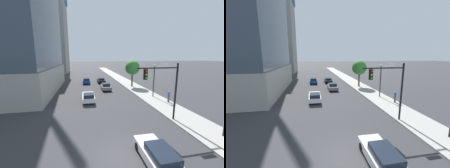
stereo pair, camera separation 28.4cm
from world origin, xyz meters
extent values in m
plane|color=#333335|center=(0.00, 0.00, 0.00)|extent=(400.00, 400.00, 0.00)
cube|color=#9E9B93|center=(8.83, 20.00, 0.07)|extent=(4.05, 120.00, 0.15)
cube|color=#9E9B93|center=(-16.41, 22.14, 2.45)|extent=(16.81, 23.37, 4.91)
cube|color=gray|center=(-16.00, 57.02, 16.32)|extent=(13.75, 15.10, 32.64)
cube|color=red|center=(-11.88, 52.49, 21.27)|extent=(0.90, 0.90, 42.55)
cylinder|color=black|center=(7.20, 4.63, 3.27)|extent=(0.20, 0.20, 6.24)
cylinder|color=black|center=(4.95, 4.63, 5.90)|extent=(4.51, 0.14, 0.14)
cube|color=black|center=(3.61, 4.63, 5.28)|extent=(0.32, 0.36, 1.05)
sphere|color=red|center=(3.61, 4.44, 5.62)|extent=(0.22, 0.22, 0.22)
sphere|color=orange|center=(3.61, 4.44, 5.28)|extent=(0.22, 0.22, 0.22)
sphere|color=green|center=(3.61, 4.44, 4.94)|extent=(0.22, 0.22, 0.22)
cube|color=white|center=(5.63, 4.63, 6.25)|extent=(1.10, 0.04, 0.36)
cylinder|color=black|center=(9.31, 13.50, 2.77)|extent=(0.16, 0.16, 5.25)
sphere|color=silver|center=(9.31, 13.50, 5.58)|extent=(0.44, 0.44, 0.44)
cylinder|color=brown|center=(8.54, 22.42, 1.72)|extent=(0.36, 0.36, 3.13)
sphere|color=#387F33|center=(8.54, 22.42, 4.53)|extent=(3.34, 3.34, 3.34)
cube|color=slate|center=(2.03, 20.63, 0.61)|extent=(1.89, 4.03, 0.61)
cube|color=#19212D|center=(2.03, 20.54, 1.19)|extent=(1.58, 1.87, 0.54)
cylinder|color=black|center=(1.20, 22.00, 0.36)|extent=(0.22, 0.72, 0.72)
cylinder|color=black|center=(2.86, 22.00, 0.36)|extent=(0.22, 0.72, 0.72)
cylinder|color=black|center=(1.20, 19.26, 0.36)|extent=(0.22, 0.72, 0.72)
cylinder|color=black|center=(2.86, 19.26, 0.36)|extent=(0.22, 0.72, 0.72)
cube|color=black|center=(2.03, 29.04, 0.59)|extent=(1.89, 4.49, 0.60)
cube|color=#19212D|center=(2.03, 28.92, 1.13)|extent=(1.59, 2.09, 0.47)
cylinder|color=black|center=(1.20, 30.56, 0.34)|extent=(0.22, 0.68, 0.68)
cylinder|color=black|center=(2.86, 30.56, 0.34)|extent=(0.22, 0.68, 0.68)
cylinder|color=black|center=(1.20, 27.51, 0.34)|extent=(0.22, 0.68, 0.68)
cylinder|color=black|center=(2.86, 27.51, 0.34)|extent=(0.22, 0.68, 0.68)
cube|color=#B7B7BC|center=(2.03, -1.12, 0.60)|extent=(1.70, 4.41, 0.61)
cube|color=#19212D|center=(2.03, -1.62, 1.17)|extent=(1.43, 2.15, 0.53)
cylinder|color=black|center=(1.28, 0.38, 0.35)|extent=(0.22, 0.70, 0.70)
cylinder|color=black|center=(2.78, 0.38, 0.35)|extent=(0.22, 0.70, 0.70)
cube|color=#233D9E|center=(-1.90, 29.33, 0.65)|extent=(1.86, 4.53, 0.70)
cube|color=#19212D|center=(-1.90, 28.41, 1.25)|extent=(1.56, 2.35, 0.50)
cylinder|color=black|center=(-2.72, 30.87, 0.35)|extent=(0.22, 0.70, 0.70)
cylinder|color=black|center=(-1.08, 30.87, 0.35)|extent=(0.22, 0.70, 0.70)
cylinder|color=black|center=(-2.72, 27.79, 0.35)|extent=(0.22, 0.70, 0.70)
cylinder|color=black|center=(-1.08, 27.79, 0.35)|extent=(0.22, 0.70, 0.70)
cube|color=silver|center=(-1.90, 13.68, 0.63)|extent=(1.86, 4.63, 0.65)
cube|color=#19212D|center=(-1.90, 12.58, 1.20)|extent=(1.56, 1.97, 0.50)
cylinder|color=black|center=(-2.72, 15.25, 0.35)|extent=(0.22, 0.70, 0.70)
cylinder|color=black|center=(-1.08, 15.25, 0.35)|extent=(0.22, 0.70, 0.70)
cylinder|color=black|center=(-2.72, 12.10, 0.35)|extent=(0.22, 0.70, 0.70)
cylinder|color=black|center=(-1.08, 12.10, 0.35)|extent=(0.22, 0.70, 0.70)
cylinder|color=brown|center=(10.14, 10.15, 0.58)|extent=(0.28, 0.28, 0.86)
cylinder|color=#2D4CB2|center=(10.14, 10.15, 1.34)|extent=(0.34, 0.34, 0.66)
sphere|color=tan|center=(10.14, 10.15, 1.79)|extent=(0.23, 0.23, 0.23)
camera|label=1|loc=(-2.50, -8.55, 7.06)|focal=22.61mm
camera|label=2|loc=(-2.22, -8.61, 7.06)|focal=22.61mm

